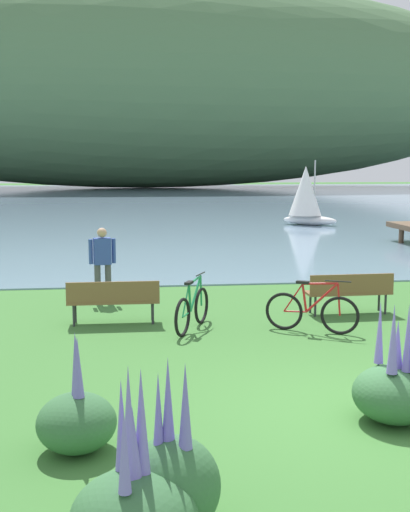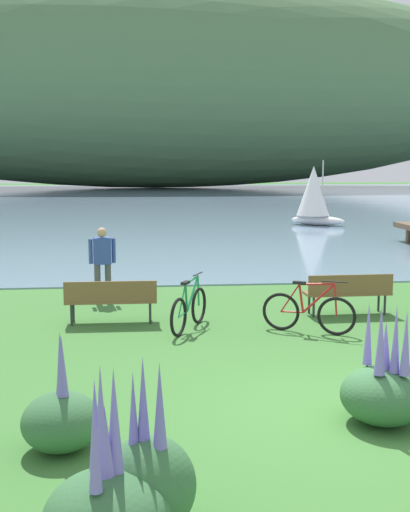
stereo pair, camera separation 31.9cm
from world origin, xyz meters
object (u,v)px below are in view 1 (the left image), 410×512
park_bench_near_camera (113,298)px  park_bench_further_along (350,290)px  person_at_shoreline (102,260)px  bicycle_leaning_near_bench (192,309)px  sailboat_toward_hillside (306,195)px  bicycle_beside_path (312,311)px

park_bench_near_camera → park_bench_further_along: (4.89, 0.28, 0.00)m
person_at_shoreline → park_bench_further_along: bearing=-19.0°
park_bench_further_along → bicycle_leaning_near_bench: bearing=-165.4°
park_bench_further_along → person_at_shoreline: (-5.17, 1.78, 0.46)m
park_bench_further_along → person_at_shoreline: size_ratio=1.06×
park_bench_near_camera → park_bench_further_along: 4.90m
sailboat_toward_hillside → person_at_shoreline: bearing=-118.6°
park_bench_near_camera → person_at_shoreline: (-0.28, 2.06, 0.46)m
bicycle_beside_path → park_bench_near_camera: bearing=164.2°
bicycle_leaning_near_bench → bicycle_beside_path: 2.25m
bicycle_leaning_near_bench → sailboat_toward_hillside: sailboat_toward_hillside is taller
park_bench_further_along → bicycle_beside_path: 1.78m
person_at_shoreline → sailboat_toward_hillside: (9.56, 17.52, 0.60)m
person_at_shoreline → bicycle_leaning_near_bench: bearing=-56.3°
bicycle_leaning_near_bench → person_at_shoreline: (-1.78, 2.67, 0.58)m
bicycle_beside_path → person_at_shoreline: 5.09m
park_bench_near_camera → sailboat_toward_hillside: bearing=64.6°
bicycle_leaning_near_bench → sailboat_toward_hillside: bearing=68.9°
bicycle_beside_path → sailboat_toward_hillside: sailboat_toward_hillside is taller
bicycle_leaning_near_bench → park_bench_further_along: bearing=14.6°
park_bench_near_camera → bicycle_beside_path: (3.70, -1.04, -0.12)m
bicycle_beside_path → person_at_shoreline: bearing=142.0°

